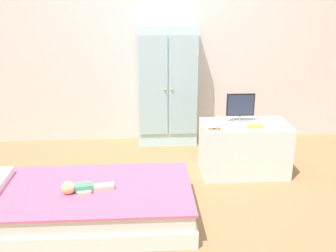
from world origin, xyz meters
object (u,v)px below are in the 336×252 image
at_px(doll, 78,188).
at_px(rocking_horse_toy, 216,123).
at_px(bed, 76,204).
at_px(wardrobe, 168,86).
at_px(book_yellow, 255,126).
at_px(tv_monitor, 240,106).
at_px(tv_stand, 244,148).

relative_size(doll, rocking_horse_toy, 3.00).
bearing_deg(doll, rocking_horse_toy, 30.37).
distance_m(bed, wardrobe, 1.89).
relative_size(rocking_horse_toy, book_yellow, 0.96).
xyz_separation_m(doll, tv_monitor, (1.43, 0.90, 0.36)).
bearing_deg(doll, tv_stand, 29.17).
distance_m(rocking_horse_toy, book_yellow, 0.38).
height_order(bed, rocking_horse_toy, rocking_horse_toy).
bearing_deg(tv_stand, book_yellow, -59.20).
bearing_deg(doll, tv_monitor, 32.16).
bearing_deg(doll, book_yellow, 25.06).
xyz_separation_m(doll, wardrobe, (0.77, 1.67, 0.38)).
bearing_deg(bed, tv_stand, 26.91).
distance_m(doll, rocking_horse_toy, 1.36).
relative_size(doll, tv_stand, 0.47).
xyz_separation_m(wardrobe, tv_monitor, (0.65, -0.77, -0.02)).
bearing_deg(bed, book_yellow, 22.85).
height_order(bed, book_yellow, book_yellow).
height_order(tv_monitor, rocking_horse_toy, tv_monitor).
relative_size(bed, tv_monitor, 6.56).
bearing_deg(rocking_horse_toy, doll, -149.63).
distance_m(bed, doll, 0.18).
bearing_deg(tv_stand, wardrobe, 129.10).
bearing_deg(book_yellow, rocking_horse_toy, -173.80).
relative_size(tv_monitor, book_yellow, 2.02).
bearing_deg(bed, wardrobe, 63.31).
bearing_deg(wardrobe, rocking_horse_toy, -69.35).
distance_m(bed, tv_stand, 1.69).
bearing_deg(wardrobe, tv_stand, -50.90).
xyz_separation_m(bed, book_yellow, (1.57, 0.66, 0.38)).
xyz_separation_m(bed, wardrobe, (0.81, 1.61, 0.55)).
xyz_separation_m(tv_stand, rocking_horse_toy, (-0.32, -0.14, 0.31)).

